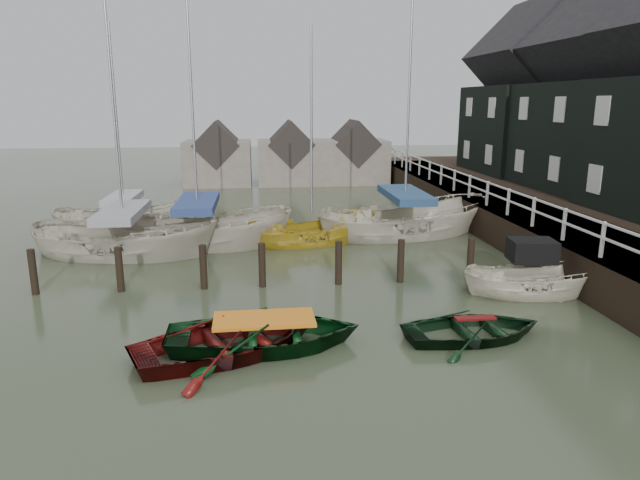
{
  "coord_description": "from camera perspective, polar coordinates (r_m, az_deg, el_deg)",
  "views": [
    {
      "loc": [
        -1.24,
        -14.09,
        5.66
      ],
      "look_at": [
        0.64,
        3.23,
        1.4
      ],
      "focal_mm": 32.0,
      "sensor_mm": 36.0,
      "label": 1
    }
  ],
  "objects": [
    {
      "name": "motorboat",
      "position": [
        18.26,
        20.37,
        -4.87
      ],
      "size": [
        4.27,
        2.06,
        2.45
      ],
      "rotation": [
        0.0,
        0.0,
        1.44
      ],
      "color": "beige",
      "rests_on": "ground"
    },
    {
      "name": "far_sheds",
      "position": [
        40.33,
        -3.23,
        8.3
      ],
      "size": [
        14.0,
        4.08,
        4.39
      ],
      "color": "#665B51",
      "rests_on": "ground"
    },
    {
      "name": "rowboat_green",
      "position": [
        13.78,
        -5.54,
        -10.57
      ],
      "size": [
        4.61,
        3.33,
        0.94
      ],
      "primitive_type": "imported",
      "rotation": [
        0.0,
        0.0,
        1.59
      ],
      "color": "black",
      "rests_on": "ground"
    },
    {
      "name": "sailboat_a",
      "position": [
        22.73,
        -18.87,
        -1.28
      ],
      "size": [
        7.54,
        3.99,
        11.19
      ],
      "rotation": [
        0.0,
        0.0,
        1.38
      ],
      "color": "#BDB7A1",
      "rests_on": "ground"
    },
    {
      "name": "pier",
      "position": [
        26.83,
        17.51,
        2.46
      ],
      "size": [
        3.04,
        32.0,
        2.7
      ],
      "color": "black",
      "rests_on": "ground"
    },
    {
      "name": "rowboat_dkgreen",
      "position": [
        14.68,
        15.11,
        -9.44
      ],
      "size": [
        3.73,
        2.84,
        0.72
      ],
      "primitive_type": "imported",
      "rotation": [
        0.0,
        0.0,
        1.67
      ],
      "color": "black",
      "rests_on": "ground"
    },
    {
      "name": "sailboat_c",
      "position": [
        23.47,
        -0.83,
        -0.19
      ],
      "size": [
        5.91,
        3.23,
        9.57
      ],
      "rotation": [
        0.0,
        0.0,
        1.78
      ],
      "color": "gold",
      "rests_on": "ground"
    },
    {
      "name": "sailboat_e",
      "position": [
        27.37,
        -18.88,
        1.18
      ],
      "size": [
        6.33,
        3.03,
        10.09
      ],
      "rotation": [
        0.0,
        0.0,
        1.7
      ],
      "color": "beige",
      "rests_on": "ground"
    },
    {
      "name": "sailboat_b",
      "position": [
        23.47,
        -11.98,
        -0.38
      ],
      "size": [
        7.85,
        3.87,
        11.17
      ],
      "rotation": [
        0.0,
        0.0,
        1.43
      ],
      "color": "beige",
      "rests_on": "ground"
    },
    {
      "name": "sailboat_d",
      "position": [
        25.0,
        8.4,
        0.64
      ],
      "size": [
        8.14,
        4.26,
        12.97
      ],
      "rotation": [
        0.0,
        0.0,
        1.75
      ],
      "color": "beige",
      "rests_on": "ground"
    },
    {
      "name": "mooring_pilings",
      "position": [
        17.85,
        -5.52,
        -3.13
      ],
      "size": [
        13.72,
        0.22,
        1.8
      ],
      "color": "black",
      "rests_on": "ground"
    },
    {
      "name": "ground",
      "position": [
        15.24,
        -1.08,
        -8.07
      ],
      "size": [
        120.0,
        120.0,
        0.0
      ],
      "primitive_type": "plane",
      "color": "#313924",
      "rests_on": "ground"
    },
    {
      "name": "rowboat_red",
      "position": [
        13.52,
        -9.01,
        -11.19
      ],
      "size": [
        5.25,
        4.58,
        0.91
      ],
      "primitive_type": "imported",
      "rotation": [
        0.0,
        0.0,
        1.97
      ],
      "color": "#520D0B",
      "rests_on": "ground"
    },
    {
      "name": "land_strip",
      "position": [
        29.6,
        27.26,
        1.17
      ],
      "size": [
        14.0,
        38.0,
        1.5
      ],
      "primitive_type": "cube",
      "color": "black",
      "rests_on": "ground"
    }
  ]
}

